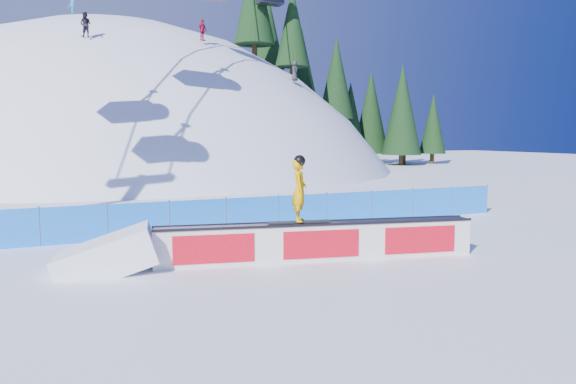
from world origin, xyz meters
name	(u,v)px	position (x,y,z in m)	size (l,w,h in m)	color
ground	(309,255)	(0.00, 0.00, 0.00)	(160.00, 160.00, 0.00)	white
snow_hill	(120,350)	(0.00, 42.00, -18.00)	(64.00, 64.00, 64.00)	white
treeline	(342,81)	(24.43, 40.70, 9.33)	(25.18, 12.41, 20.66)	#332314
safety_fence	(253,214)	(0.00, 4.50, 0.60)	(22.05, 0.05, 1.30)	#1877F5
rail_box	(319,241)	(-0.08, -0.74, 0.52)	(8.79, 2.39, 1.06)	silver
snow_ramp	(108,271)	(-5.50, 0.37, 0.00)	(2.41, 1.61, 0.90)	white
snowboarder	(299,190)	(-0.61, -0.63, 1.96)	(1.77, 0.73, 1.82)	black
distant_skiers	(151,29)	(1.64, 30.64, 11.56)	(17.17, 10.75, 7.23)	black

